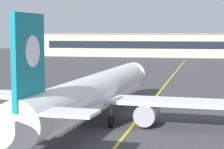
{
  "coord_description": "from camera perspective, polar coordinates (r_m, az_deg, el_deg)",
  "views": [
    {
      "loc": [
        6.33,
        -31.16,
        10.35
      ],
      "look_at": [
        -2.44,
        13.02,
        5.71
      ],
      "focal_mm": 68.67,
      "sensor_mm": 36.0,
      "label": 1
    }
  ],
  "objects": [
    {
      "name": "taxiway_centreline",
      "position": [
        62.35,
        5.25,
        -3.69
      ],
      "size": [
        4.97,
        179.95,
        0.01
      ],
      "primitive_type": "cube",
      "rotation": [
        0.0,
        0.0,
        -0.03
      ],
      "color": "yellow",
      "rests_on": "ground"
    },
    {
      "name": "terminal_building",
      "position": [
        170.13,
        9.56,
        3.88
      ],
      "size": [
        111.54,
        12.4,
        9.3
      ],
      "color": "#B2A893",
      "rests_on": "ground"
    },
    {
      "name": "airliner_foreground",
      "position": [
        47.98,
        -2.53,
        -2.48
      ],
      "size": [
        32.27,
        41.53,
        11.65
      ],
      "color": "white",
      "rests_on": "ground"
    },
    {
      "name": "safety_cone_by_nose_gear",
      "position": [
        63.72,
        1.08,
        -3.23
      ],
      "size": [
        0.44,
        0.44,
        0.55
      ],
      "color": "orange",
      "rests_on": "ground"
    }
  ]
}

